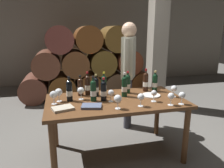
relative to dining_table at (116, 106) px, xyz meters
name	(u,v)px	position (x,y,z in m)	size (l,w,h in m)	color
ground_plane	(116,154)	(0.00, 0.00, -0.67)	(14.00, 14.00, 0.00)	#66635E
cellar_back_wall	(80,36)	(0.00, 4.20, 0.73)	(10.00, 0.24, 2.80)	gray
barrel_stack	(88,66)	(0.00, 2.60, 0.09)	(3.12, 0.90, 1.69)	brown
stone_pillar	(157,45)	(1.30, 1.60, 0.63)	(0.32, 0.32, 2.60)	gray
dining_table	(116,106)	(0.00, 0.00, 0.00)	(1.70, 0.90, 0.76)	brown
wine_bottle_0	(146,82)	(0.50, 0.27, 0.23)	(0.07, 0.07, 0.32)	black
wine_bottle_1	(69,90)	(-0.56, 0.09, 0.22)	(0.07, 0.07, 0.31)	black
wine_bottle_2	(80,87)	(-0.41, 0.28, 0.21)	(0.07, 0.07, 0.27)	black
wine_bottle_3	(104,85)	(-0.10, 0.26, 0.22)	(0.07, 0.07, 0.31)	black
wine_bottle_4	(104,91)	(-0.15, 0.01, 0.22)	(0.07, 0.07, 0.29)	black
wine_bottle_5	(124,86)	(0.14, 0.10, 0.23)	(0.07, 0.07, 0.32)	black
wine_bottle_6	(155,82)	(0.63, 0.23, 0.22)	(0.07, 0.07, 0.29)	black
wine_bottle_7	(96,87)	(-0.21, 0.20, 0.22)	(0.07, 0.07, 0.29)	black
wine_bottle_8	(88,85)	(-0.31, 0.29, 0.22)	(0.07, 0.07, 0.31)	black
wine_bottle_9	(93,90)	(-0.28, 0.02, 0.23)	(0.07, 0.07, 0.31)	black
wine_bottle_10	(128,84)	(0.23, 0.24, 0.22)	(0.07, 0.07, 0.30)	black
wine_glass_0	(54,95)	(-0.74, 0.01, 0.20)	(0.09, 0.09, 0.16)	white
wine_glass_1	(81,91)	(-0.42, 0.11, 0.20)	(0.08, 0.08, 0.16)	white
wine_glass_2	(141,97)	(0.21, -0.30, 0.20)	(0.08, 0.08, 0.15)	white
wine_glass_3	(111,93)	(-0.08, -0.06, 0.20)	(0.08, 0.08, 0.15)	white
wine_glass_4	(59,92)	(-0.69, 0.09, 0.21)	(0.09, 0.09, 0.16)	white
wine_glass_5	(154,94)	(0.42, -0.18, 0.19)	(0.07, 0.07, 0.14)	white
wine_glass_6	(118,99)	(-0.06, -0.31, 0.20)	(0.09, 0.09, 0.16)	white
wine_glass_7	(182,96)	(0.70, -0.35, 0.20)	(0.08, 0.08, 0.15)	white
wine_glass_8	(174,89)	(0.75, -0.07, 0.20)	(0.08, 0.08, 0.15)	white
wine_glass_9	(171,96)	(0.56, -0.35, 0.20)	(0.08, 0.08, 0.15)	white
tasting_notebook	(92,106)	(-0.33, -0.20, 0.11)	(0.22, 0.16, 0.03)	#4C5670
leather_ledger	(63,108)	(-0.65, -0.19, 0.11)	(0.22, 0.16, 0.03)	#B2A893
serving_plate	(151,95)	(0.49, 0.04, 0.10)	(0.24, 0.24, 0.01)	white
sommelier_presenting	(128,66)	(0.41, 0.75, 0.37)	(0.31, 0.45, 1.72)	#383842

